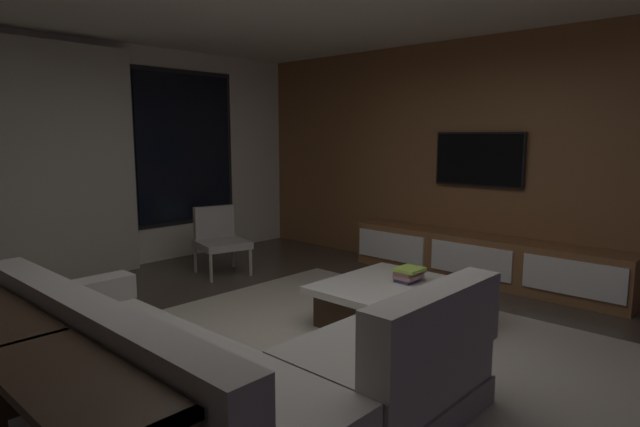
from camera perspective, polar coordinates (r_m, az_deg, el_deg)
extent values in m
plane|color=#473D33|center=(3.92, -0.72, -15.85)|extent=(9.20, 9.20, 0.00)
cube|color=silver|center=(6.65, -24.31, 5.45)|extent=(6.60, 0.12, 2.70)
cube|color=black|center=(7.20, -14.53, 6.90)|extent=(1.52, 0.02, 2.02)
cube|color=black|center=(7.19, -14.47, 6.90)|extent=(1.40, 0.03, 1.90)
cube|color=#BCB5A3|center=(6.29, -28.26, 4.61)|extent=(2.10, 0.12, 2.60)
cube|color=brown|center=(6.16, 19.39, 5.54)|extent=(0.12, 7.80, 2.70)
cube|color=#ADA391|center=(4.10, 3.82, -14.66)|extent=(3.20, 3.80, 0.01)
cube|color=gray|center=(3.24, -17.15, -19.99)|extent=(0.90, 2.50, 0.18)
cube|color=#9E9991|center=(3.15, -17.32, -16.62)|extent=(0.86, 2.42, 0.24)
cube|color=#9E9991|center=(2.88, -23.78, -12.44)|extent=(0.20, 2.50, 0.40)
cube|color=#9E9991|center=(4.06, -25.65, -8.17)|extent=(0.90, 0.20, 0.18)
cube|color=gray|center=(3.28, 6.59, -19.25)|extent=(1.10, 0.90, 0.18)
cube|color=#9E9991|center=(3.19, 6.65, -15.91)|extent=(1.07, 0.86, 0.24)
cube|color=#9E9991|center=(2.89, 12.47, -11.83)|extent=(1.10, 0.20, 0.40)
cube|color=beige|center=(3.42, -25.60, -9.97)|extent=(0.10, 0.36, 0.36)
cube|color=#B2A893|center=(2.69, -18.68, -14.59)|extent=(0.10, 0.36, 0.36)
cube|color=#332318|center=(4.58, 8.30, -10.27)|extent=(1.00, 1.00, 0.30)
cube|color=white|center=(4.52, 8.35, -8.11)|extent=(1.16, 1.16, 0.06)
cube|color=#535575|center=(4.65, 9.45, -7.09)|extent=(0.20, 0.15, 0.03)
cube|color=#BB7F8D|center=(4.63, 9.58, -6.73)|extent=(0.23, 0.18, 0.03)
cube|color=#835C4C|center=(4.64, 9.73, -6.28)|extent=(0.28, 0.16, 0.03)
cube|color=#AAD84A|center=(4.61, 9.70, -5.99)|extent=(0.23, 0.20, 0.03)
cylinder|color=#B2ADA0|center=(6.13, -7.56, -5.13)|extent=(0.04, 0.04, 0.36)
cylinder|color=#B2ADA0|center=(5.95, -11.77, -5.65)|extent=(0.04, 0.04, 0.36)
cylinder|color=#B2ADA0|center=(6.58, -9.42, -4.24)|extent=(0.04, 0.04, 0.36)
cylinder|color=#B2ADA0|center=(6.41, -13.37, -4.69)|extent=(0.04, 0.04, 0.36)
cube|color=#9E9991|center=(6.22, -10.58, -3.30)|extent=(0.66, 0.68, 0.08)
cube|color=#9E9991|center=(6.40, -11.44, -0.90)|extent=(0.49, 0.20, 0.38)
cube|color=brown|center=(6.10, 16.96, -4.73)|extent=(0.44, 3.10, 0.52)
cube|color=white|center=(5.51, 25.74, -6.33)|extent=(0.02, 0.93, 0.33)
cube|color=white|center=(5.89, 15.98, -4.90)|extent=(0.02, 0.93, 0.33)
cube|color=white|center=(6.41, 7.63, -3.55)|extent=(0.02, 0.93, 0.33)
cube|color=#352214|center=(5.78, 24.37, -7.27)|extent=(0.33, 0.68, 0.19)
cube|color=#6C8F55|center=(5.72, 26.84, -7.78)|extent=(0.03, 0.04, 0.16)
cube|color=#4F45D0|center=(5.76, 25.19, -7.39)|extent=(0.03, 0.04, 0.19)
cube|color=#4B7F4E|center=(5.81, 23.54, -7.31)|extent=(0.03, 0.04, 0.16)
cube|color=#41D19C|center=(5.87, 21.94, -7.12)|extent=(0.03, 0.04, 0.15)
cube|color=black|center=(6.17, 16.86, 5.66)|extent=(0.04, 1.04, 0.61)
cube|color=black|center=(6.17, 16.84, 5.66)|extent=(0.05, 1.00, 0.57)
cube|color=#332318|center=(2.66, -29.50, -12.30)|extent=(0.40, 2.10, 0.04)
cube|color=#332318|center=(2.80, -28.95, -19.04)|extent=(0.38, 0.03, 0.74)
cube|color=silver|center=(2.99, -29.90, -19.31)|extent=(0.18, 0.04, 0.24)
cube|color=silver|center=(3.13, -30.90, -17.87)|extent=(0.18, 0.04, 0.26)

